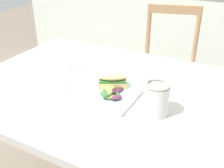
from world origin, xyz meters
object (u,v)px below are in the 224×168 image
Objects in this scene: sandwich_half_front at (112,80)px; dining_table at (120,118)px; chair_wooden_far at (169,69)px; fork_on_napkin at (67,75)px; mason_jar_iced_tea at (156,100)px; plate_lunch at (107,92)px.

dining_table is at bearing 10.90° from sandwich_half_front.
fork_on_napkin is at bearing -102.40° from chair_wooden_far.
fork_on_napkin is at bearing 179.62° from dining_table.
dining_table is 0.30m from fork_on_napkin.
mason_jar_iced_tea is at bearing -21.50° from sandwich_half_front.
plate_lunch is at bearing -130.52° from dining_table.
sandwich_half_front reaches higher than fork_on_napkin.
chair_wooden_far is at bearing 103.43° from mason_jar_iced_tea.
mason_jar_iced_tea reaches higher than dining_table.
chair_wooden_far is at bearing 91.91° from sandwich_half_front.
chair_wooden_far is 7.25× the size of sandwich_half_front.
dining_table is at bearing -0.38° from fork_on_napkin.
sandwich_half_front is 0.65× the size of fork_on_napkin.
sandwich_half_front is 0.22m from mason_jar_iced_tea.
plate_lunch is (0.03, -0.95, 0.30)m from chair_wooden_far.
mason_jar_iced_tea reaches higher than fork_on_napkin.
sandwich_half_front is at bearing 84.61° from plate_lunch.
dining_table is at bearing 49.48° from plate_lunch.
fork_on_napkin is (-0.23, 0.01, -0.03)m from sandwich_half_front.
sandwich_half_front is (-0.03, -0.01, 0.17)m from dining_table.
chair_wooden_far is at bearing 94.08° from dining_table.
sandwich_half_front is at bearing -2.08° from fork_on_napkin.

